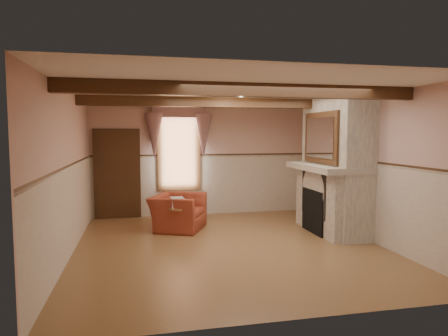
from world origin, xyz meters
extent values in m
cube|color=brown|center=(0.00, 0.00, 0.00)|extent=(5.50, 6.00, 0.01)
cube|color=silver|center=(0.00, 0.00, 2.80)|extent=(5.50, 6.00, 0.01)
cube|color=tan|center=(0.00, 3.00, 1.40)|extent=(5.50, 0.02, 2.80)
cube|color=tan|center=(0.00, -3.00, 1.40)|extent=(5.50, 0.02, 2.80)
cube|color=tan|center=(-2.75, 0.00, 1.40)|extent=(0.02, 6.00, 2.80)
cube|color=tan|center=(2.75, 0.00, 1.40)|extent=(0.02, 6.00, 2.80)
cube|color=black|center=(2.00, 0.60, 0.45)|extent=(0.20, 0.95, 0.90)
imported|color=maroon|center=(-0.78, 1.48, 0.37)|extent=(1.38, 1.46, 0.75)
cylinder|color=brown|center=(-0.79, 1.14, 0.28)|extent=(0.68, 0.68, 0.55)
cube|color=#B7AD8C|center=(-0.83, 1.10, 0.65)|extent=(0.28, 0.34, 0.20)
cube|color=white|center=(-0.33, 2.70, 0.30)|extent=(0.72, 0.28, 0.60)
imported|color=brown|center=(2.24, 0.71, 1.46)|extent=(0.36, 0.36, 0.09)
cube|color=black|center=(2.24, 1.40, 1.52)|extent=(0.14, 0.24, 0.20)
cylinder|color=#BA8E34|center=(2.24, 1.19, 1.56)|extent=(0.11, 0.11, 0.28)
cylinder|color=#A61425|center=(2.24, 0.05, 1.50)|extent=(0.06, 0.06, 0.16)
cylinder|color=yellow|center=(2.24, 0.18, 1.48)|extent=(0.06, 0.06, 0.12)
cube|color=gray|center=(2.42, 0.60, 1.40)|extent=(0.85, 2.00, 2.80)
cube|color=gray|center=(2.24, 0.60, 1.36)|extent=(1.05, 2.05, 0.12)
cube|color=silver|center=(2.06, 0.60, 1.97)|extent=(0.06, 1.44, 1.04)
cube|color=black|center=(-2.10, 2.94, 1.05)|extent=(1.10, 0.10, 2.10)
cube|color=white|center=(-0.60, 2.97, 1.65)|extent=(1.06, 0.08, 2.02)
cube|color=gray|center=(-0.60, 2.88, 2.25)|extent=(1.30, 0.14, 1.40)
cube|color=black|center=(0.00, -1.20, 2.70)|extent=(5.50, 0.18, 0.20)
cube|color=black|center=(0.00, 1.20, 2.70)|extent=(5.50, 0.18, 0.20)
camera|label=1|loc=(-1.59, -6.99, 2.05)|focal=32.00mm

